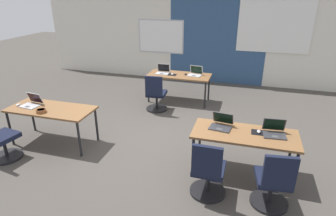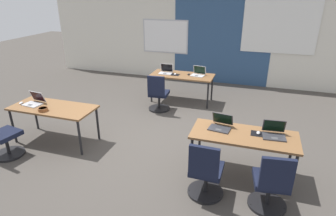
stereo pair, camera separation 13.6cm
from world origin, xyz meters
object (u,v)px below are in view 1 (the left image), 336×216
(laptop_near_right_end, at_px, (274,132))
(mouse_near_right_end, at_px, (259,131))
(desk_near_right, at_px, (245,137))
(mouse_far_left, at_px, (172,74))
(chair_far_left, at_px, (156,96))
(snack_bowl, at_px, (41,111))
(laptop_far_left, at_px, (163,71))
(chair_near_right_end, at_px, (273,184))
(laptop_near_left_end, at_px, (32,103))
(desk_near_left, at_px, (51,111))
(laptop_near_right_inner, at_px, (221,124))
(chair_near_right_inner, at_px, (208,174))
(desk_far_center, at_px, (179,77))
(mouse_far_right, at_px, (186,74))
(mouse_near_left_end, at_px, (18,105))
(laptop_far_right, at_px, (195,73))

(laptop_near_right_end, xyz_separation_m, mouse_near_right_end, (-0.22, -0.01, -0.03))
(desk_near_right, distance_m, mouse_far_left, 3.35)
(chair_far_left, bearing_deg, snack_bowl, 53.36)
(mouse_far_left, relative_size, chair_far_left, 0.12)
(laptop_near_right_end, bearing_deg, laptop_far_left, 128.51)
(chair_near_right_end, distance_m, laptop_near_left_end, 4.43)
(desk_near_left, bearing_deg, laptop_far_left, 64.95)
(laptop_near_right_inner, relative_size, chair_near_right_inner, 0.41)
(desk_far_center, distance_m, laptop_near_left_end, 3.54)
(desk_near_right, distance_m, snack_bowl, 3.54)
(desk_near_left, distance_m, chair_near_right_inner, 3.15)
(laptop_far_left, bearing_deg, mouse_far_right, -0.33)
(mouse_near_right_end, distance_m, laptop_near_left_end, 4.13)
(laptop_near_right_end, relative_size, laptop_far_left, 1.04)
(desk_near_left, height_order, desk_near_right, same)
(chair_near_right_inner, distance_m, laptop_near_right_end, 1.24)
(desk_far_center, xyz_separation_m, chair_near_right_end, (2.18, -3.50, -0.28))
(mouse_far_right, bearing_deg, desk_near_right, -60.76)
(desk_far_center, distance_m, laptop_far_left, 0.45)
(chair_near_right_inner, height_order, laptop_far_left, laptop_far_left)
(desk_far_center, relative_size, chair_near_right_end, 1.74)
(desk_far_center, xyz_separation_m, laptop_near_left_end, (-2.17, -2.79, 0.11))
(chair_near_right_end, relative_size, mouse_near_left_end, 8.59)
(desk_far_center, height_order, laptop_near_right_inner, laptop_near_right_inner)
(desk_far_center, relative_size, mouse_near_right_end, 15.93)
(chair_far_left, bearing_deg, mouse_near_left_end, 41.08)
(laptop_far_left, bearing_deg, desk_far_center, -3.31)
(laptop_near_left_end, bearing_deg, chair_far_left, 54.37)
(laptop_far_left, xyz_separation_m, snack_bowl, (-1.35, -3.01, -0.01))
(chair_near_right_inner, bearing_deg, laptop_near_right_inner, -93.45)
(chair_near_right_inner, distance_m, laptop_far_left, 3.95)
(mouse_far_left, bearing_deg, laptop_near_right_end, -48.58)
(desk_near_right, relative_size, mouse_near_left_end, 14.94)
(mouse_near_right_end, height_order, snack_bowl, snack_bowl)
(desk_far_center, bearing_deg, laptop_far_left, 179.41)
(desk_far_center, xyz_separation_m, mouse_near_left_end, (-2.42, -2.86, 0.08))
(laptop_near_right_inner, distance_m, chair_far_left, 2.61)
(desk_far_center, height_order, mouse_far_left, mouse_far_left)
(desk_near_left, bearing_deg, desk_far_center, 57.99)
(mouse_far_right, bearing_deg, mouse_far_left, -164.91)
(snack_bowl, bearing_deg, laptop_near_left_end, 150.24)
(laptop_far_right, distance_m, mouse_far_right, 0.24)
(laptop_near_right_inner, xyz_separation_m, laptop_near_left_end, (-3.55, -0.09, 0.00))
(desk_near_right, bearing_deg, laptop_near_left_end, 179.82)
(laptop_near_right_inner, bearing_deg, chair_near_right_end, -36.65)
(desk_far_center, xyz_separation_m, chair_far_left, (-0.37, -0.79, -0.28))
(desk_far_center, height_order, laptop_near_right_end, laptop_near_right_end)
(laptop_near_right_inner, bearing_deg, desk_near_left, -169.78)
(snack_bowl, bearing_deg, laptop_far_right, 54.54)
(mouse_far_right, relative_size, mouse_far_left, 0.98)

